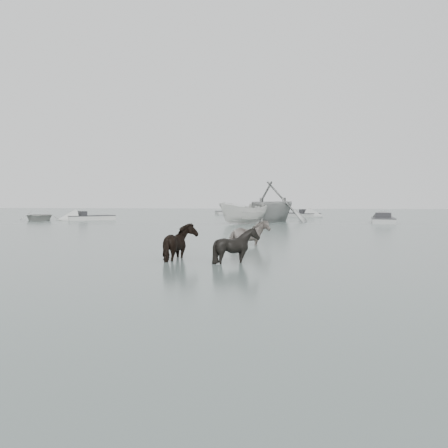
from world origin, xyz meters
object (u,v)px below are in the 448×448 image
Objects in this scene: pony_dark at (181,236)px; pony_black at (236,241)px; rowboat_lead at (39,215)px; pony_pinto at (248,228)px.

pony_dark is 1.12× the size of pony_black.
rowboat_lead is at bearing 49.98° from pony_black.
pony_pinto is 27.09m from rowboat_lead.
pony_dark reaches higher than pony_black.
pony_dark is 29.41m from rowboat_lead.
pony_dark is at bearing 129.63° from pony_pinto.
pony_dark is at bearing 82.49° from pony_black.
rowboat_lead is at bearing 14.23° from pony_pinto.
pony_pinto is 1.27× the size of pony_black.
pony_black is (1.72, -0.65, -0.08)m from pony_dark.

